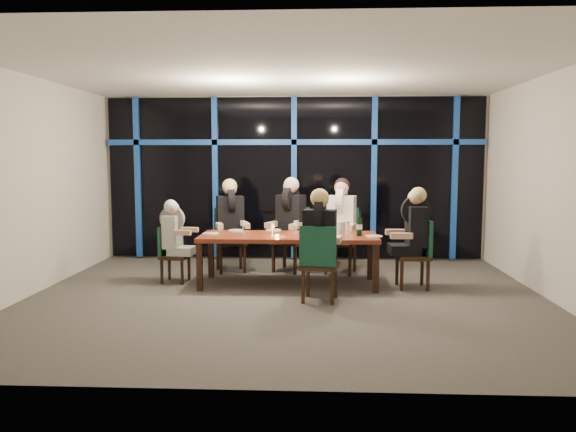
% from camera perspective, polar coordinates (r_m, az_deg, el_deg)
% --- Properties ---
extents(room, '(7.04, 7.00, 3.02)m').
position_cam_1_polar(room, '(7.38, -0.23, 7.06)').
color(room, '#4F4A46').
rests_on(room, ground).
extents(window_wall, '(6.86, 0.43, 2.94)m').
position_cam_1_polar(window_wall, '(10.32, 0.69, 4.12)').
color(window_wall, black).
rests_on(window_wall, ground).
extents(dining_table, '(2.60, 1.00, 0.75)m').
position_cam_1_polar(dining_table, '(8.27, 0.07, -2.39)').
color(dining_table, maroon).
rests_on(dining_table, ground).
extents(chair_far_left, '(0.61, 0.61, 1.05)m').
position_cam_1_polar(chair_far_left, '(9.40, -5.92, -2.01)').
color(chair_far_left, black).
rests_on(chair_far_left, ground).
extents(chair_far_mid, '(0.65, 0.65, 1.06)m').
position_cam_1_polar(chair_far_mid, '(9.34, 0.43, -1.96)').
color(chair_far_mid, black).
rests_on(chair_far_mid, ground).
extents(chair_far_right, '(0.60, 0.60, 1.06)m').
position_cam_1_polar(chair_far_right, '(9.26, 5.50, -2.08)').
color(chair_far_right, black).
rests_on(chair_far_right, ground).
extents(chair_end_left, '(0.44, 0.44, 0.86)m').
position_cam_1_polar(chair_end_left, '(8.67, -11.86, -3.49)').
color(chair_end_left, black).
rests_on(chair_end_left, ground).
extents(chair_end_right, '(0.48, 0.48, 1.00)m').
position_cam_1_polar(chair_end_right, '(8.31, 13.15, -3.38)').
color(chair_end_right, black).
rests_on(chair_end_right, ground).
extents(chair_near_mid, '(0.54, 0.54, 1.01)m').
position_cam_1_polar(chair_near_mid, '(7.30, 3.16, -4.45)').
color(chair_near_mid, black).
rests_on(chair_near_mid, ground).
extents(diner_far_left, '(0.61, 0.71, 1.02)m').
position_cam_1_polar(diner_far_left, '(9.27, -5.86, 0.44)').
color(diner_far_left, black).
rests_on(diner_far_left, ground).
extents(diner_far_mid, '(0.67, 0.73, 1.04)m').
position_cam_1_polar(diner_far_mid, '(9.21, 0.18, 0.56)').
color(diner_far_mid, black).
rests_on(diner_far_mid, ground).
extents(diner_far_right, '(0.61, 0.71, 1.03)m').
position_cam_1_polar(diner_far_right, '(9.12, 5.41, 0.44)').
color(diner_far_right, silver).
rests_on(diner_far_right, ground).
extents(diner_end_left, '(0.55, 0.45, 0.83)m').
position_cam_1_polar(diner_end_left, '(8.60, -11.46, -1.26)').
color(diner_end_left, black).
rests_on(diner_end_left, ground).
extents(diner_end_right, '(0.63, 0.51, 0.97)m').
position_cam_1_polar(diner_end_right, '(8.24, 12.64, -0.68)').
color(diner_end_right, black).
rests_on(diner_end_right, ground).
extents(diner_near_mid, '(0.54, 0.67, 0.99)m').
position_cam_1_polar(diner_near_mid, '(7.32, 3.28, -1.25)').
color(diner_near_mid, black).
rests_on(diner_near_mid, ground).
extents(plate_far_left, '(0.24, 0.24, 0.01)m').
position_cam_1_polar(plate_far_left, '(8.74, -5.30, -1.46)').
color(plate_far_left, white).
rests_on(plate_far_left, dining_table).
extents(plate_far_mid, '(0.24, 0.24, 0.01)m').
position_cam_1_polar(plate_far_mid, '(8.75, -1.49, -1.43)').
color(plate_far_mid, white).
rests_on(plate_far_mid, dining_table).
extents(plate_far_right, '(0.24, 0.24, 0.01)m').
position_cam_1_polar(plate_far_right, '(8.61, 4.59, -1.57)').
color(plate_far_right, white).
rests_on(plate_far_right, dining_table).
extents(plate_end_left, '(0.24, 0.24, 0.01)m').
position_cam_1_polar(plate_end_left, '(8.43, -7.85, -1.77)').
color(plate_end_left, white).
rests_on(plate_end_left, dining_table).
extents(plate_end_right, '(0.24, 0.24, 0.01)m').
position_cam_1_polar(plate_end_right, '(8.16, 8.73, -2.04)').
color(plate_end_right, white).
rests_on(plate_end_right, dining_table).
extents(plate_near_mid, '(0.24, 0.24, 0.01)m').
position_cam_1_polar(plate_near_mid, '(7.90, 3.85, -2.25)').
color(plate_near_mid, white).
rests_on(plate_near_mid, dining_table).
extents(wine_bottle, '(0.08, 0.08, 0.37)m').
position_cam_1_polar(wine_bottle, '(8.20, 7.26, -1.04)').
color(wine_bottle, black).
rests_on(wine_bottle, dining_table).
extents(water_pitcher, '(0.13, 0.12, 0.21)m').
position_cam_1_polar(water_pitcher, '(8.10, 5.35, -1.35)').
color(water_pitcher, white).
rests_on(water_pitcher, dining_table).
extents(tea_light, '(0.05, 0.05, 0.03)m').
position_cam_1_polar(tea_light, '(8.08, -1.10, -2.00)').
color(tea_light, '#FFAA4C').
rests_on(tea_light, dining_table).
extents(wine_glass_a, '(0.07, 0.07, 0.17)m').
position_cam_1_polar(wine_glass_a, '(8.23, -1.59, -1.09)').
color(wine_glass_a, white).
rests_on(wine_glass_a, dining_table).
extents(wine_glass_b, '(0.07, 0.07, 0.19)m').
position_cam_1_polar(wine_glass_b, '(8.44, 0.84, -0.81)').
color(wine_glass_b, silver).
rests_on(wine_glass_b, dining_table).
extents(wine_glass_c, '(0.07, 0.07, 0.18)m').
position_cam_1_polar(wine_glass_c, '(8.26, 3.41, -1.04)').
color(wine_glass_c, white).
rests_on(wine_glass_c, dining_table).
extents(wine_glass_d, '(0.07, 0.07, 0.19)m').
position_cam_1_polar(wine_glass_d, '(8.46, -4.62, -0.81)').
color(wine_glass_d, silver).
rests_on(wine_glass_d, dining_table).
extents(wine_glass_e, '(0.07, 0.07, 0.19)m').
position_cam_1_polar(wine_glass_e, '(8.46, 6.04, -0.85)').
color(wine_glass_e, silver).
rests_on(wine_glass_e, dining_table).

